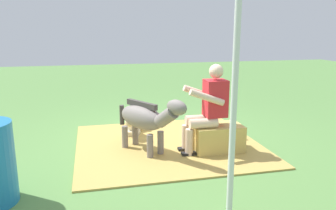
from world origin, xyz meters
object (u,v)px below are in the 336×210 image
(hay_bale, at_px, (217,138))
(pony_lying, at_px, (136,118))
(person_seated, at_px, (208,106))
(tent_pole_left, at_px, (234,91))
(soda_bottle, at_px, (238,133))
(pony_standing, at_px, (146,118))

(hay_bale, xyz_separation_m, pony_lying, (0.99, -1.44, -0.01))
(person_seated, xyz_separation_m, tent_pole_left, (0.34, 1.60, 0.52))
(hay_bale, height_order, pony_lying, pony_lying)
(pony_lying, distance_m, soda_bottle, 1.84)
(pony_standing, bearing_deg, hay_bale, 171.03)
(hay_bale, distance_m, pony_lying, 1.75)
(pony_standing, height_order, pony_lying, pony_standing)
(hay_bale, bearing_deg, pony_standing, -8.97)
(hay_bale, distance_m, soda_bottle, 0.66)
(person_seated, distance_m, tent_pole_left, 1.72)
(hay_bale, bearing_deg, soda_bottle, -142.69)
(hay_bale, bearing_deg, pony_lying, -55.47)
(hay_bale, xyz_separation_m, pony_standing, (1.02, -0.16, 0.32))
(soda_bottle, bearing_deg, pony_standing, 8.70)
(pony_standing, bearing_deg, tent_pole_left, 106.43)
(pony_lying, xyz_separation_m, tent_pole_left, (-0.50, 3.04, 1.03))
(person_seated, distance_m, soda_bottle, 0.97)
(pony_standing, bearing_deg, pony_lying, -91.07)
(pony_lying, bearing_deg, soda_bottle, 145.28)
(tent_pole_left, bearing_deg, person_seated, -101.90)
(pony_lying, height_order, soda_bottle, pony_lying)
(hay_bale, height_order, person_seated, person_seated)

